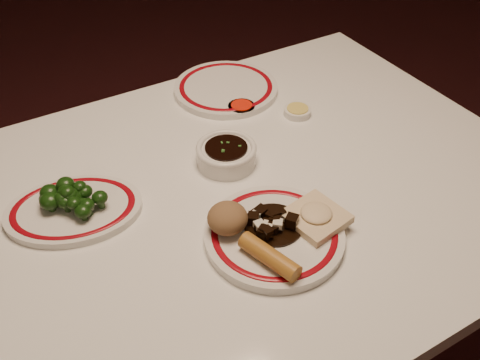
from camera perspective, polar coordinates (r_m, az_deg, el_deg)
name	(u,v)px	position (r m, az deg, el deg)	size (l,w,h in m)	color
dining_table	(243,219)	(1.12, 0.30, -4.22)	(1.20, 0.90, 0.75)	white
main_plate	(274,235)	(0.95, 3.68, -5.89)	(0.32, 0.32, 0.02)	silver
rice_mound	(228,218)	(0.93, -1.34, -4.08)	(0.07, 0.07, 0.05)	olive
spring_roll	(269,256)	(0.89, 3.15, -8.14)	(0.03, 0.03, 0.11)	#B1772B
fried_wonton	(316,216)	(0.97, 8.10, -3.84)	(0.11, 0.11, 0.03)	beige
stirfry_heap	(271,223)	(0.95, 3.36, -4.60)	(0.11, 0.11, 0.03)	black
broccoli_plate	(74,209)	(1.04, -17.32, -3.01)	(0.30, 0.28, 0.02)	silver
broccoli_pile	(67,198)	(1.03, -17.96, -1.82)	(0.12, 0.11, 0.05)	#23471C
soy_bowl	(226,155)	(1.10, -1.46, 2.65)	(0.12, 0.12, 0.04)	silver
sweet_sour_dish	(242,108)	(1.27, 0.16, 7.67)	(0.06, 0.06, 0.02)	silver
mustard_dish	(297,111)	(1.26, 6.14, 7.29)	(0.06, 0.06, 0.02)	silver
far_plate	(226,88)	(1.34, -1.52, 9.77)	(0.32, 0.32, 0.02)	silver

